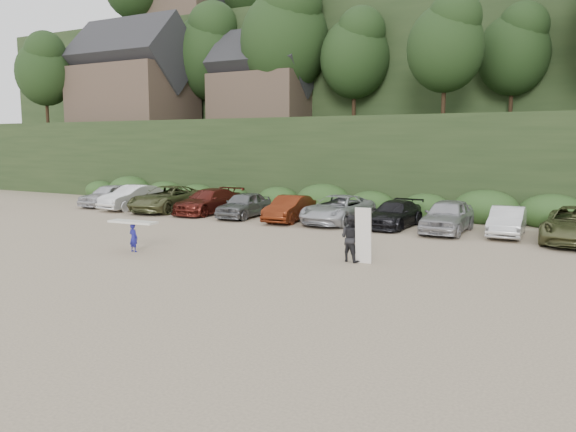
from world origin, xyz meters
The scene contains 5 objects.
ground centered at (0.00, 0.00, 0.00)m, with size 120.00×120.00×0.00m, color tan.
hillside_backdrop centered at (-0.26, 35.93, 11.22)m, with size 90.00×41.50×28.00m.
parked_cars centered at (-0.57, 10.00, 0.76)m, with size 33.64×6.15×1.63m.
child_surfer centered at (-3.26, -1.01, 0.86)m, with size 2.14×0.73×1.26m.
adult_surfer centered at (5.18, 1.45, 0.89)m, with size 1.34×0.85×2.06m.
Camera 1 is at (12.84, -17.60, 4.43)m, focal length 35.00 mm.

